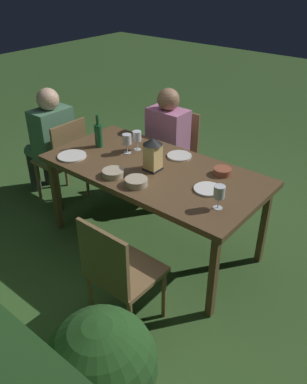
{
  "coord_description": "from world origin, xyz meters",
  "views": [
    {
      "loc": [
        -1.75,
        2.14,
        2.19
      ],
      "look_at": [
        0.0,
        0.0,
        0.52
      ],
      "focal_mm": 36.77,
      "sensor_mm": 36.0,
      "label": 1
    }
  ],
  "objects_px": {
    "chair_side_right_a": "(118,271)",
    "lantern_centerpiece": "(153,152)",
    "wine_glass_a": "(137,137)",
    "chair_side_left_b": "(175,150)",
    "plate_b": "(179,156)",
    "plate_c": "(72,156)",
    "dining_table": "(153,174)",
    "bowl_bread": "(136,182)",
    "person_in_pink": "(164,142)",
    "potted_plant_corner": "(102,368)",
    "bowl_olives": "(113,173)",
    "wine_glass_c": "(219,193)",
    "person_in_green": "(49,138)",
    "plate_a": "(208,189)",
    "chair_head_far": "(64,157)",
    "green_bottle_on_table": "(99,135)",
    "bowl_salad": "(222,171)",
    "wine_glass_b": "(127,140)"
  },
  "relations": [
    {
      "from": "person_in_green",
      "to": "chair_side_left_b",
      "type": "height_order",
      "value": "person_in_green"
    },
    {
      "from": "wine_glass_b",
      "to": "plate_c",
      "type": "distance_m",
      "value": 0.48
    },
    {
      "from": "wine_glass_c",
      "to": "chair_side_right_a",
      "type": "bearing_deg",
      "value": 65.89
    },
    {
      "from": "dining_table",
      "to": "bowl_bread",
      "type": "distance_m",
      "value": 0.31
    },
    {
      "from": "chair_side_right_a",
      "to": "bowl_olives",
      "type": "bearing_deg",
      "value": -44.3
    },
    {
      "from": "chair_side_right_a",
      "to": "bowl_salad",
      "type": "height_order",
      "value": "chair_side_right_a"
    },
    {
      "from": "chair_side_right_a",
      "to": "person_in_pink",
      "type": "distance_m",
      "value": 1.69
    },
    {
      "from": "potted_plant_corner",
      "to": "person_in_green",
      "type": "bearing_deg",
      "value": -32.72
    },
    {
      "from": "dining_table",
      "to": "chair_side_right_a",
      "type": "relative_size",
      "value": 2.05
    },
    {
      "from": "wine_glass_a",
      "to": "lantern_centerpiece",
      "type": "bearing_deg",
      "value": 149.57
    },
    {
      "from": "potted_plant_corner",
      "to": "bowl_salad",
      "type": "bearing_deg",
      "value": -78.56
    },
    {
      "from": "chair_side_left_b",
      "to": "green_bottle_on_table",
      "type": "height_order",
      "value": "green_bottle_on_table"
    },
    {
      "from": "lantern_centerpiece",
      "to": "bowl_bread",
      "type": "xyz_separation_m",
      "value": [
        -0.06,
        0.26,
        -0.12
      ]
    },
    {
      "from": "chair_side_left_b",
      "to": "lantern_centerpiece",
      "type": "xyz_separation_m",
      "value": [
        -0.42,
        0.87,
        0.41
      ]
    },
    {
      "from": "chair_head_far",
      "to": "wine_glass_c",
      "type": "distance_m",
      "value": 1.89
    },
    {
      "from": "wine_glass_b",
      "to": "bowl_salad",
      "type": "height_order",
      "value": "wine_glass_b"
    },
    {
      "from": "bowl_bread",
      "to": "green_bottle_on_table",
      "type": "bearing_deg",
      "value": -23.28
    },
    {
      "from": "chair_side_right_a",
      "to": "wine_glass_a",
      "type": "bearing_deg",
      "value": -54.31
    },
    {
      "from": "green_bottle_on_table",
      "to": "bowl_olives",
      "type": "xyz_separation_m",
      "value": [
        -0.47,
        0.31,
        -0.08
      ]
    },
    {
      "from": "bowl_olives",
      "to": "potted_plant_corner",
      "type": "distance_m",
      "value": 1.47
    },
    {
      "from": "chair_side_left_b",
      "to": "lantern_centerpiece",
      "type": "relative_size",
      "value": 3.28
    },
    {
      "from": "plate_b",
      "to": "plate_c",
      "type": "bearing_deg",
      "value": 39.56
    },
    {
      "from": "dining_table",
      "to": "chair_head_far",
      "type": "xyz_separation_m",
      "value": [
        1.14,
        0.0,
        -0.21
      ]
    },
    {
      "from": "chair_head_far",
      "to": "green_bottle_on_table",
      "type": "bearing_deg",
      "value": -178.67
    },
    {
      "from": "plate_b",
      "to": "person_in_pink",
      "type": "bearing_deg",
      "value": -38.51
    },
    {
      "from": "wine_glass_b",
      "to": "wine_glass_c",
      "type": "bearing_deg",
      "value": 166.72
    },
    {
      "from": "person_in_green",
      "to": "wine_glass_c",
      "type": "bearing_deg",
      "value": 175.05
    },
    {
      "from": "dining_table",
      "to": "bowl_olives",
      "type": "height_order",
      "value": "bowl_olives"
    },
    {
      "from": "chair_side_right_a",
      "to": "lantern_centerpiece",
      "type": "xyz_separation_m",
      "value": [
        0.39,
        -0.81,
        0.41
      ]
    },
    {
      "from": "person_in_pink",
      "to": "bowl_olives",
      "type": "relative_size",
      "value": 6.86
    },
    {
      "from": "lantern_centerpiece",
      "to": "green_bottle_on_table",
      "type": "relative_size",
      "value": 0.91
    },
    {
      "from": "wine_glass_c",
      "to": "person_in_green",
      "type": "bearing_deg",
      "value": -4.95
    },
    {
      "from": "wine_glass_c",
      "to": "bowl_salad",
      "type": "distance_m",
      "value": 0.49
    },
    {
      "from": "person_in_green",
      "to": "plate_c",
      "type": "bearing_deg",
      "value": 157.8
    },
    {
      "from": "chair_side_right_a",
      "to": "bowl_bread",
      "type": "height_order",
      "value": "chair_side_right_a"
    },
    {
      "from": "chair_head_far",
      "to": "green_bottle_on_table",
      "type": "xyz_separation_m",
      "value": [
        -0.51,
        -0.01,
        0.37
      ]
    },
    {
      "from": "wine_glass_c",
      "to": "plate_a",
      "type": "relative_size",
      "value": 0.83
    },
    {
      "from": "chair_head_far",
      "to": "lantern_centerpiece",
      "type": "xyz_separation_m",
      "value": [
        -1.16,
        0.03,
        0.41
      ]
    },
    {
      "from": "chair_side_left_b",
      "to": "green_bottle_on_table",
      "type": "relative_size",
      "value": 3.0
    },
    {
      "from": "person_in_green",
      "to": "plate_a",
      "type": "relative_size",
      "value": 5.64
    },
    {
      "from": "wine_glass_c",
      "to": "bowl_bread",
      "type": "bearing_deg",
      "value": 10.42
    },
    {
      "from": "chair_side_left_b",
      "to": "wine_glass_a",
      "type": "relative_size",
      "value": 5.15
    },
    {
      "from": "bowl_bread",
      "to": "plate_c",
      "type": "bearing_deg",
      "value": -0.85
    },
    {
      "from": "chair_side_right_a",
      "to": "wine_glass_a",
      "type": "distance_m",
      "value": 1.3
    },
    {
      "from": "person_in_pink",
      "to": "potted_plant_corner",
      "type": "xyz_separation_m",
      "value": [
        -1.21,
        2.02,
        -0.16
      ]
    },
    {
      "from": "plate_a",
      "to": "bowl_salad",
      "type": "xyz_separation_m",
      "value": [
        0.04,
        -0.27,
        0.02
      ]
    },
    {
      "from": "plate_a",
      "to": "plate_c",
      "type": "bearing_deg",
      "value": 12.55
    },
    {
      "from": "wine_glass_c",
      "to": "plate_b",
      "type": "height_order",
      "value": "wine_glass_c"
    },
    {
      "from": "chair_head_far",
      "to": "chair_side_right_a",
      "type": "height_order",
      "value": "same"
    },
    {
      "from": "bowl_salad",
      "to": "plate_b",
      "type": "bearing_deg",
      "value": -5.2
    }
  ]
}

